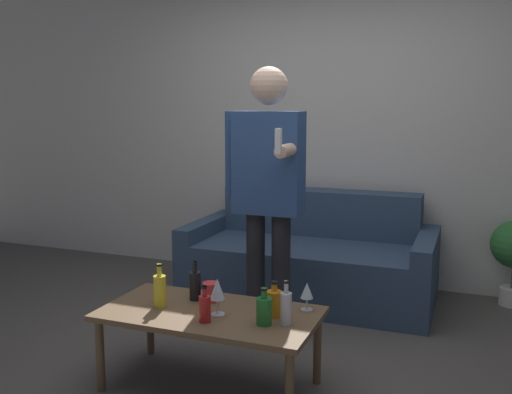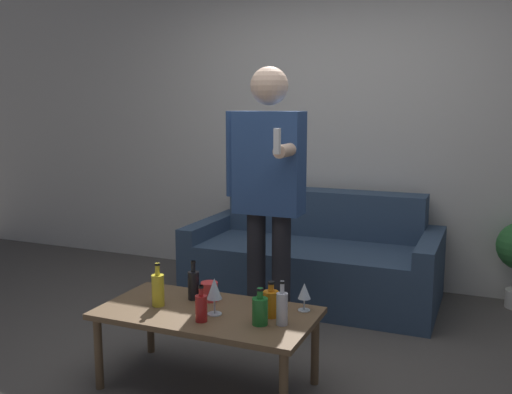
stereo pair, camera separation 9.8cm
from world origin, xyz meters
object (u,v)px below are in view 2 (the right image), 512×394
at_px(couch, 315,260).
at_px(coffee_table, 207,318).
at_px(bottle_orange, 260,310).
at_px(person_standing_front, 268,183).

height_order(couch, coffee_table, couch).
bearing_deg(bottle_orange, couch, 97.91).
height_order(couch, bottle_orange, couch).
relative_size(coffee_table, bottle_orange, 6.12).
relative_size(bottle_orange, person_standing_front, 0.11).
xyz_separation_m(couch, bottle_orange, (0.24, -1.70, 0.20)).
xyz_separation_m(bottle_orange, person_standing_front, (-0.25, 0.74, 0.52)).
relative_size(couch, person_standing_front, 1.10).
height_order(coffee_table, bottle_orange, bottle_orange).
relative_size(coffee_table, person_standing_front, 0.66).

